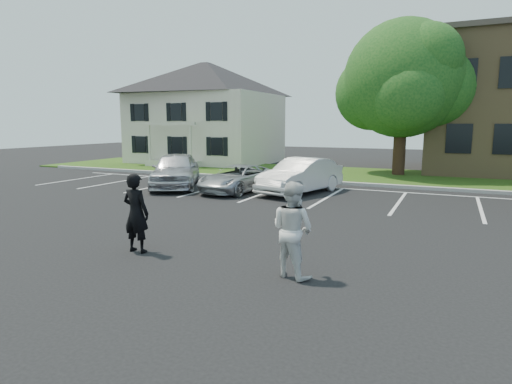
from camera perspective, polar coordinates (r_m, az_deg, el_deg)
ground_plane at (r=10.48m, az=-2.31°, el=-7.55°), size 90.00×90.00×0.00m
curb at (r=21.63m, az=12.32°, el=1.11°), size 40.00×0.30×0.15m
grass_strip at (r=25.52m, az=14.28°, el=2.15°), size 44.00×8.00×0.08m
stall_lines at (r=18.41m, az=14.49°, el=-0.56°), size 34.00×5.36×0.01m
house at (r=33.85m, az=-6.63°, el=10.44°), size 10.30×9.22×7.60m
tree at (r=26.36m, az=19.22°, el=13.71°), size 7.80×7.20×8.80m
man_black_suit at (r=10.38m, az=-15.71°, el=-2.72°), size 0.68×0.45×1.87m
man_white_shirt at (r=8.44m, az=4.88°, el=-4.99°), size 1.11×0.99×1.90m
car_silver_west at (r=20.61m, az=-10.65°, el=2.91°), size 4.03×5.27×1.68m
car_silver_minivan at (r=19.04m, az=-2.39°, el=1.82°), size 2.60×4.52×1.19m
car_white_sedan at (r=18.71m, az=5.98°, el=2.16°), size 2.78×4.87×1.52m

